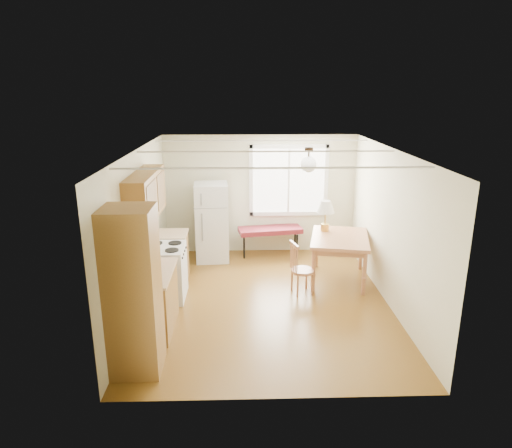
{
  "coord_description": "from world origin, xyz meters",
  "views": [
    {
      "loc": [
        -0.38,
        -6.91,
        3.4
      ],
      "look_at": [
        -0.14,
        0.64,
        1.15
      ],
      "focal_mm": 32.0,
      "sensor_mm": 36.0,
      "label": 1
    }
  ],
  "objects_px": {
    "refrigerator": "(212,222)",
    "dining_table": "(340,242)",
    "chair": "(298,265)",
    "bench": "(270,231)"
  },
  "relations": [
    {
      "from": "bench",
      "to": "dining_table",
      "type": "height_order",
      "value": "dining_table"
    },
    {
      "from": "refrigerator",
      "to": "chair",
      "type": "relative_size",
      "value": 1.76
    },
    {
      "from": "dining_table",
      "to": "bench",
      "type": "bearing_deg",
      "value": 143.05
    },
    {
      "from": "bench",
      "to": "chair",
      "type": "distance_m",
      "value": 1.94
    },
    {
      "from": "refrigerator",
      "to": "dining_table",
      "type": "height_order",
      "value": "refrigerator"
    },
    {
      "from": "bench",
      "to": "chair",
      "type": "height_order",
      "value": "chair"
    },
    {
      "from": "chair",
      "to": "dining_table",
      "type": "bearing_deg",
      "value": 19.88
    },
    {
      "from": "bench",
      "to": "chair",
      "type": "relative_size",
      "value": 1.51
    },
    {
      "from": "bench",
      "to": "dining_table",
      "type": "distance_m",
      "value": 1.79
    },
    {
      "from": "refrigerator",
      "to": "dining_table",
      "type": "relative_size",
      "value": 1.06
    }
  ]
}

